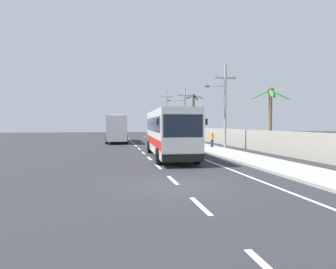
# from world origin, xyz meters

# --- Properties ---
(ground_plane) EXTENTS (160.00, 160.00, 0.00)m
(ground_plane) POSITION_xyz_m (0.00, 0.00, 0.00)
(ground_plane) COLOR #28282D
(sidewalk_kerb) EXTENTS (3.20, 90.00, 0.14)m
(sidewalk_kerb) POSITION_xyz_m (6.80, 10.00, 0.07)
(sidewalk_kerb) COLOR #999993
(sidewalk_kerb) RESTS_ON ground
(lane_markings) EXTENTS (3.86, 71.00, 0.01)m
(lane_markings) POSITION_xyz_m (2.39, 14.48, 0.00)
(lane_markings) COLOR white
(lane_markings) RESTS_ON ground
(boundary_wall) EXTENTS (0.24, 60.00, 1.92)m
(boundary_wall) POSITION_xyz_m (10.60, 14.00, 0.96)
(boundary_wall) COLOR #9E998E
(boundary_wall) RESTS_ON ground
(coach_bus_foreground) EXTENTS (3.27, 11.71, 3.74)m
(coach_bus_foreground) POSITION_xyz_m (1.54, 9.98, 1.95)
(coach_bus_foreground) COLOR silver
(coach_bus_foreground) RESTS_ON ground
(coach_bus_far_lane) EXTENTS (2.97, 11.60, 3.78)m
(coach_bus_far_lane) POSITION_xyz_m (-2.06, 29.29, 1.97)
(coach_bus_far_lane) COLOR white
(coach_bus_far_lane) RESTS_ON ground
(motorcycle_beside_bus) EXTENTS (0.56, 1.96, 1.63)m
(motorcycle_beside_bus) POSITION_xyz_m (3.74, 19.15, 0.66)
(motorcycle_beside_bus) COLOR black
(motorcycle_beside_bus) RESTS_ON ground
(pedestrian_near_kerb) EXTENTS (0.36, 0.36, 1.58)m
(pedestrian_near_kerb) POSITION_xyz_m (7.35, 16.88, 0.96)
(pedestrian_near_kerb) COLOR navy
(pedestrian_near_kerb) RESTS_ON sidewalk_kerb
(pedestrian_midwalk) EXTENTS (0.36, 0.36, 1.67)m
(pedestrian_midwalk) POSITION_xyz_m (6.32, 20.61, 1.01)
(pedestrian_midwalk) COLOR black
(pedestrian_midwalk) RESTS_ON sidewalk_kerb
(pedestrian_far_walk) EXTENTS (0.36, 0.36, 1.55)m
(pedestrian_far_walk) POSITION_xyz_m (6.87, 18.62, 0.94)
(pedestrian_far_walk) COLOR black
(pedestrian_far_walk) RESTS_ON sidewalk_kerb
(utility_pole_mid) EXTENTS (3.18, 0.24, 8.37)m
(utility_pole_mid) POSITION_xyz_m (8.24, 15.80, 4.47)
(utility_pole_mid) COLOR #9E9E99
(utility_pole_mid) RESTS_ON ground
(utility_pole_far) EXTENTS (3.84, 0.24, 8.09)m
(utility_pole_far) POSITION_xyz_m (8.27, 32.57, 4.37)
(utility_pole_far) COLOR #9E9E99
(utility_pole_far) RESTS_ON ground
(utility_pole_distant) EXTENTS (2.56, 0.24, 9.56)m
(utility_pole_distant) POSITION_xyz_m (8.63, 49.34, 5.01)
(utility_pole_distant) COLOR #9E9E99
(utility_pole_distant) RESTS_ON ground
(palm_nearest) EXTENTS (3.48, 3.14, 7.45)m
(palm_nearest) POSITION_xyz_m (10.42, 34.80, 5.11)
(palm_nearest) COLOR brown
(palm_nearest) RESTS_ON ground
(palm_second) EXTENTS (3.74, 3.41, 5.71)m
(palm_second) POSITION_xyz_m (10.97, 11.93, 4.16)
(palm_second) COLOR brown
(palm_second) RESTS_ON ground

